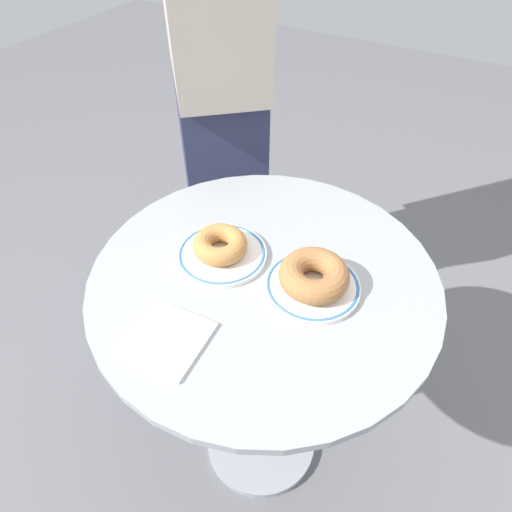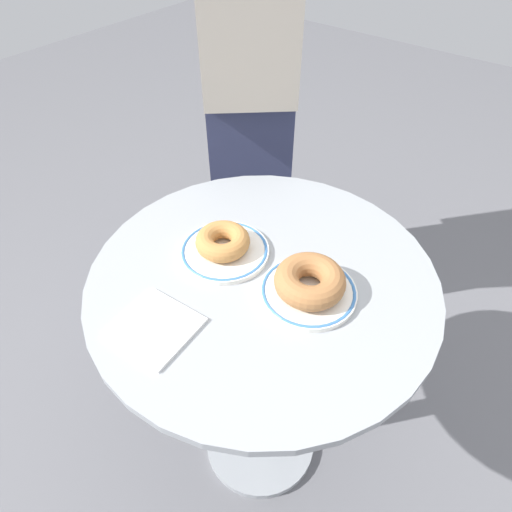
{
  "view_description": "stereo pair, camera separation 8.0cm",
  "coord_description": "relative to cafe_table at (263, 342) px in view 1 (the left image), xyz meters",
  "views": [
    {
      "loc": [
        0.27,
        -0.49,
        1.33
      ],
      "look_at": [
        -0.02,
        0.01,
        0.76
      ],
      "focal_mm": 30.85,
      "sensor_mm": 36.0,
      "label": 1
    },
    {
      "loc": [
        0.33,
        -0.45,
        1.33
      ],
      "look_at": [
        -0.02,
        0.01,
        0.76
      ],
      "focal_mm": 30.85,
      "sensor_mm": 36.0,
      "label": 2
    }
  ],
  "objects": [
    {
      "name": "ground_plane",
      "position": [
        0.0,
        0.0,
        -0.52
      ],
      "size": [
        7.0,
        7.0,
        0.02
      ],
      "primitive_type": "cube",
      "color": "slate"
    },
    {
      "name": "plate_right",
      "position": [
        0.09,
        0.01,
        0.23
      ],
      "size": [
        0.17,
        0.17,
        0.01
      ],
      "color": "white",
      "rests_on": "cafe_table"
    },
    {
      "name": "paper_napkin",
      "position": [
        -0.07,
        -0.21,
        0.22
      ],
      "size": [
        0.13,
        0.13,
        0.01
      ],
      "primitive_type": "cube",
      "rotation": [
        0.0,
        0.0,
        0.07
      ],
      "color": "white",
      "rests_on": "cafe_table"
    },
    {
      "name": "donut_old_fashioned",
      "position": [
        -0.1,
        -0.0,
        0.25
      ],
      "size": [
        0.14,
        0.14,
        0.04
      ],
      "primitive_type": "torus",
      "rotation": [
        0.0,
        0.0,
        1.17
      ],
      "color": "#BC7F42",
      "rests_on": "plate_left"
    },
    {
      "name": "plate_left",
      "position": [
        -0.09,
        0.0,
        0.23
      ],
      "size": [
        0.17,
        0.17,
        0.01
      ],
      "color": "white",
      "rests_on": "cafe_table"
    },
    {
      "name": "cafe_table",
      "position": [
        0.0,
        0.0,
        0.0
      ],
      "size": [
        0.65,
        0.65,
        0.73
      ],
      "color": "#999EA3",
      "rests_on": "ground"
    },
    {
      "name": "person_figure",
      "position": [
        -0.42,
        0.48,
        0.3
      ],
      "size": [
        0.45,
        0.47,
        1.66
      ],
      "color": "#2D3351",
      "rests_on": "ground"
    },
    {
      "name": "donut_cinnamon",
      "position": [
        0.09,
        0.01,
        0.25
      ],
      "size": [
        0.16,
        0.16,
        0.04
      ],
      "primitive_type": "torus",
      "rotation": [
        0.0,
        0.0,
        1.27
      ],
      "color": "#A36B3D",
      "rests_on": "plate_right"
    }
  ]
}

